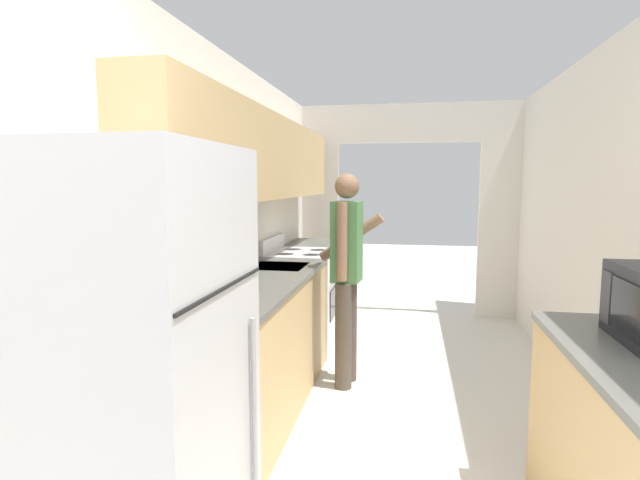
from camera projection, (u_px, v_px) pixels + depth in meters
The scene contains 6 objects.
wall_left at pixel (223, 199), 3.41m from camera, with size 0.38×7.57×2.50m.
wall_far_with_doorway at pixel (407, 195), 5.93m from camera, with size 2.95×0.06×2.50m.
counter_left at pixel (276, 326), 3.90m from camera, with size 0.62×3.82×0.93m.
refrigerator at pixel (132, 387), 1.78m from camera, with size 0.74×0.77×1.71m.
range_oven at pixel (302, 299), 4.79m from camera, with size 0.66×0.75×1.07m.
person at pixel (346, 273), 3.85m from camera, with size 0.53×0.40×1.65m.
Camera 1 is at (0.04, -0.84, 1.58)m, focal length 28.00 mm.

